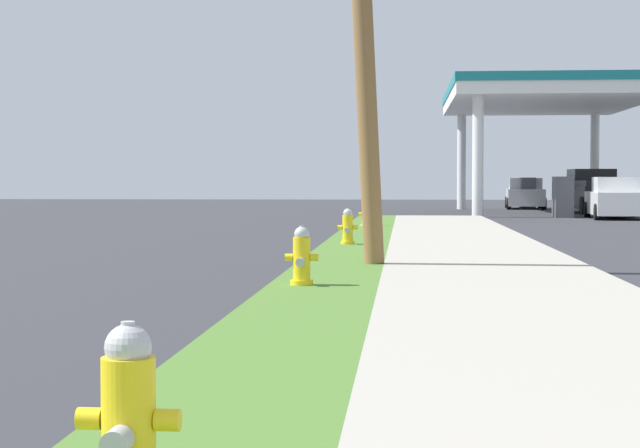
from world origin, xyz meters
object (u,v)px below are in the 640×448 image
Objects in this scene: fire_hydrant_nearest at (128,425)px; truck_black_at_forecourt at (595,193)px; car_white_by_far_pump at (616,200)px; fire_hydrant_second at (302,259)px; fire_hydrant_third at (348,228)px; car_silver_by_near_pump at (525,195)px; fire_hydrant_fourth at (366,215)px.

fire_hydrant_nearest is 44.03m from truck_black_at_forecourt.
fire_hydrant_second is at bearing -108.89° from car_white_by_far_pump.
fire_hydrant_third is 0.16× the size of car_silver_by_near_pump.
car_silver_by_near_pump is at bearing 79.68° from fire_hydrant_second.
car_silver_by_near_pump is (7.47, 41.03, 0.28)m from fire_hydrant_second.
fire_hydrant_fourth is 0.16× the size of car_silver_by_near_pump.
car_white_by_far_pump reaches higher than fire_hydrant_nearest.
fire_hydrant_third is at bearing -110.64° from truck_black_at_forecourt.
truck_black_at_forecourt is (2.29, -6.94, 0.19)m from car_silver_by_near_pump.
truck_black_at_forecourt reaches higher than fire_hydrant_nearest.
fire_hydrant_nearest is 1.00× the size of fire_hydrant_second.
truck_black_at_forecourt is at bearing 77.44° from fire_hydrant_nearest.
fire_hydrant_nearest is at bearing -98.30° from car_silver_by_near_pump.
fire_hydrant_fourth is 0.14× the size of truck_black_at_forecourt.
fire_hydrant_third is 0.16× the size of car_white_by_far_pump.
truck_black_at_forecourt is at bearing 85.89° from car_white_by_far_pump.
car_white_by_far_pump reaches higher than fire_hydrant_fourth.
fire_hydrant_nearest and fire_hydrant_third have the same top height.
fire_hydrant_second is 1.00× the size of fire_hydrant_third.
truck_black_at_forecourt reaches higher than fire_hydrant_third.
car_silver_by_near_pump is at bearing 108.25° from truck_black_at_forecourt.
car_white_by_far_pump is (9.14, 18.55, 0.28)m from fire_hydrant_third.
truck_black_at_forecourt reaches higher than car_white_by_far_pump.
car_silver_by_near_pump reaches higher than fire_hydrant_fourth.
truck_black_at_forecourt is at bearing 74.03° from fire_hydrant_second.
fire_hydrant_nearest and fire_hydrant_fourth have the same top height.
car_silver_by_near_pump is (7.31, 23.83, 0.28)m from fire_hydrant_fourth.
fire_hydrant_third and fire_hydrant_fourth have the same top height.
fire_hydrant_nearest is 1.00× the size of fire_hydrant_third.
fire_hydrant_nearest is 0.14× the size of truck_black_at_forecourt.
fire_hydrant_fourth is 13.39m from car_white_by_far_pump.
car_silver_by_near_pump is 7.31m from truck_black_at_forecourt.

